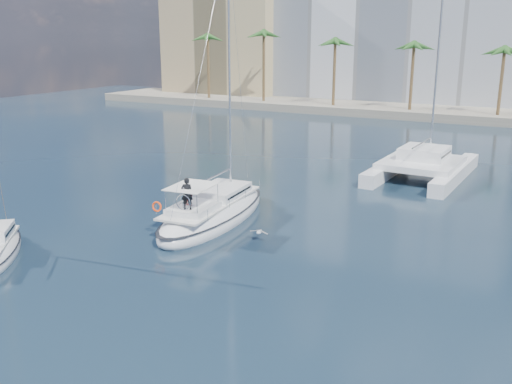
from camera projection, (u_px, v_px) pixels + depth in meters
The scene contains 9 objects.
ground at pixel (241, 250), 31.34m from camera, with size 160.00×160.00×0.00m, color black.
quay at pixel (450, 113), 82.86m from camera, with size 120.00×14.00×1.20m, color gray.
building_modern at pixel (397, 20), 95.01m from camera, with size 42.00×16.00×28.00m, color white.
building_tan_left at pixel (230, 38), 106.23m from camera, with size 22.00×14.00×22.00m, color tan.
palm_left at pixel (235, 43), 92.57m from camera, with size 3.60×3.60×12.30m.
palm_centre at pixel (451, 44), 76.91m from camera, with size 3.60×3.60×12.30m.
main_sloop at pixel (214, 213), 36.23m from camera, with size 4.98×12.49×18.09m.
catamaran at pixel (423, 163), 47.41m from camera, with size 6.98×13.20×18.77m.
seagull at pixel (259, 232), 32.63m from camera, with size 1.16×0.50×0.21m.
Camera 1 is at (14.76, -25.40, 11.40)m, focal length 40.00 mm.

